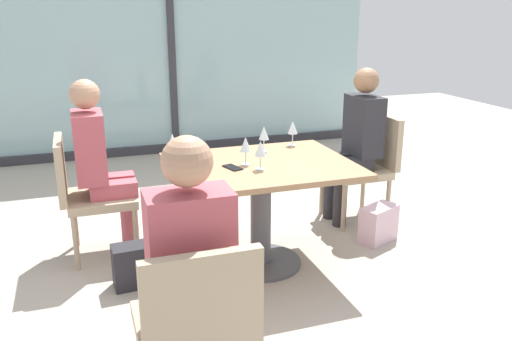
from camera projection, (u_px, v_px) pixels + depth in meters
The scene contains 20 objects.
ground_plane at pixel (261, 263), 3.72m from camera, with size 12.00×12.00×0.00m, color #A89E8E.
window_wall_backdrop at pixel (171, 51), 6.25m from camera, with size 4.92×0.10×2.70m.
dining_table_main at pixel (261, 190), 3.55m from camera, with size 1.19×0.95×0.73m.
chair_front_left at pixel (196, 322), 2.15m from camera, with size 0.46×0.50×0.87m.
chair_far_left at pixel (86, 190), 3.70m from camera, with size 0.50×0.46×0.87m.
chair_far_right at pixel (367, 161), 4.38m from camera, with size 0.50×0.46×0.87m.
person_front_left at pixel (188, 265), 2.19m from camera, with size 0.34×0.39×1.26m.
person_far_left at pixel (100, 160), 3.67m from camera, with size 0.39×0.34×1.26m.
person_far_right at pixel (356, 138), 4.28m from camera, with size 0.39×0.34×1.26m.
wine_glass_0 at pixel (245, 145), 3.43m from camera, with size 0.07×0.07×0.18m.
wine_glass_1 at pixel (293, 128), 3.91m from camera, with size 0.07×0.07×0.18m.
wine_glass_2 at pixel (260, 149), 3.33m from camera, with size 0.07×0.07×0.18m.
wine_glass_3 at pixel (195, 148), 3.35m from camera, with size 0.07×0.07×0.18m.
wine_glass_4 at pixel (192, 158), 3.14m from camera, with size 0.07×0.07×0.18m.
wine_glass_5 at pixel (264, 134), 3.73m from camera, with size 0.07×0.07×0.18m.
wine_glass_6 at pixel (172, 141), 3.52m from camera, with size 0.07×0.07×0.18m.
coffee_cup at pixel (180, 164), 3.33m from camera, with size 0.08×0.08×0.09m, color white.
cell_phone_on_table at pixel (232, 168), 3.39m from camera, with size 0.07×0.14×0.01m, color black.
handbag_1 at pixel (137, 265), 3.39m from camera, with size 0.30×0.16×0.28m, color #232328.
handbag_2 at pixel (378, 224), 4.03m from camera, with size 0.30×0.16×0.28m, color beige.
Camera 1 is at (-1.11, -3.17, 1.72)m, focal length 37.38 mm.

